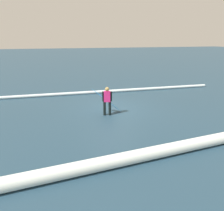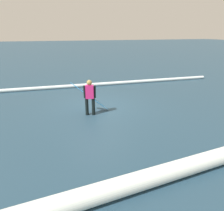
% 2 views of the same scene
% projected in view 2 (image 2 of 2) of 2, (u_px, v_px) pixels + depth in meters
% --- Properties ---
extents(ground_plane, '(171.63, 171.63, 0.00)m').
position_uv_depth(ground_plane, '(99.00, 106.00, 9.87)').
color(ground_plane, '#244053').
extents(surfer, '(0.50, 0.29, 1.54)m').
position_uv_depth(surfer, '(90.00, 96.00, 8.52)').
color(surfer, black).
rests_on(surfer, ground_plane).
extents(surfboard, '(1.71, 0.36, 1.47)m').
position_uv_depth(surfboard, '(90.00, 97.00, 8.87)').
color(surfboard, '#268CE5').
rests_on(surfboard, ground_plane).
extents(wave_crest_foreground, '(22.41, 1.45, 0.21)m').
position_uv_depth(wave_crest_foreground, '(54.00, 87.00, 12.81)').
color(wave_crest_foreground, white).
rests_on(wave_crest_foreground, ground_plane).
extents(wave_crest_midground, '(23.36, 1.85, 0.44)m').
position_uv_depth(wave_crest_midground, '(123.00, 186.00, 4.41)').
color(wave_crest_midground, white).
rests_on(wave_crest_midground, ground_plane).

